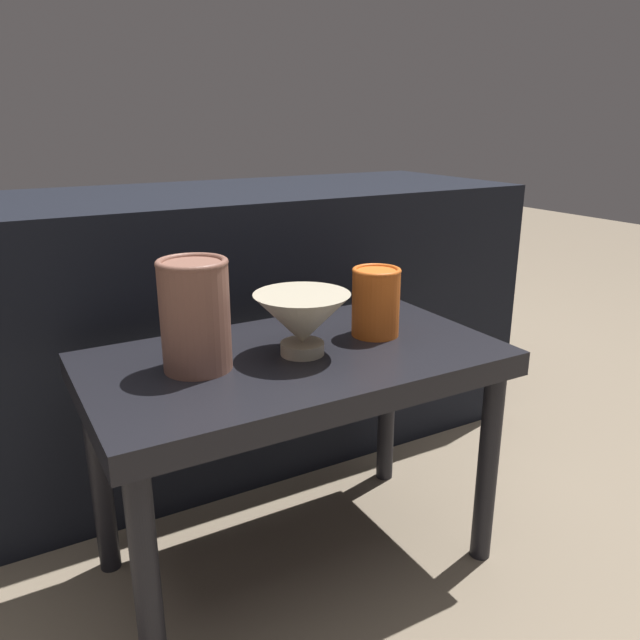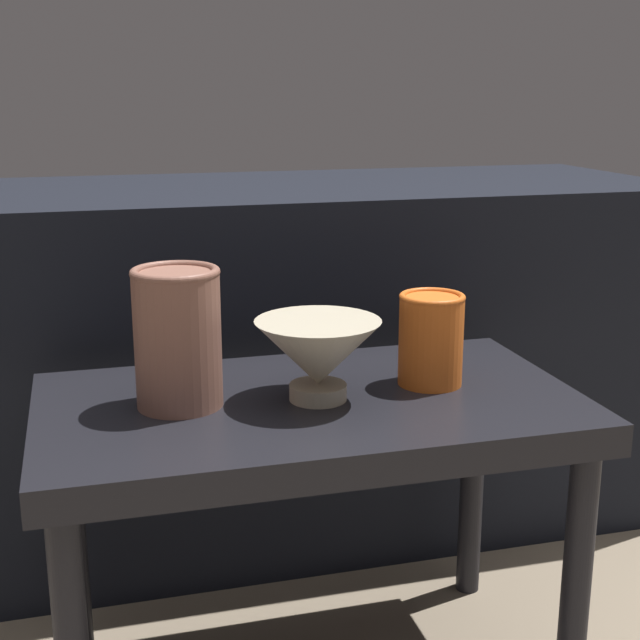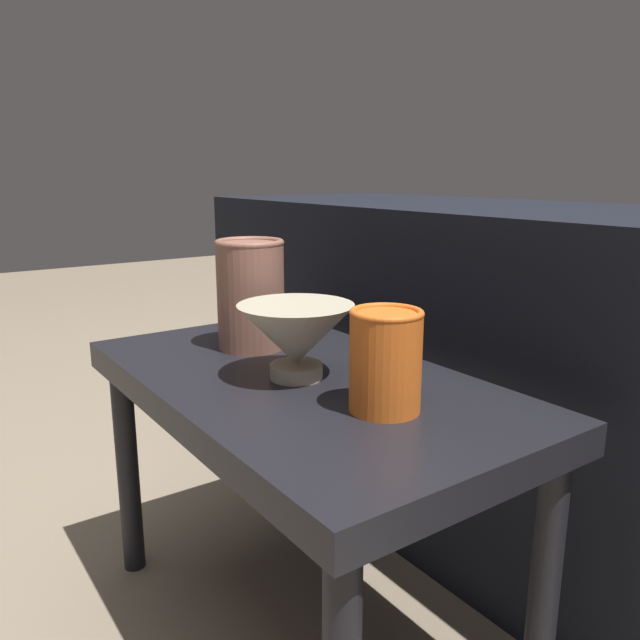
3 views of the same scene
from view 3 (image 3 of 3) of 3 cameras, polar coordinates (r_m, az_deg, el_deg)
The scene contains 6 objects.
ground_plane at distance 1.05m, azimuth -1.72°, elevation -26.45°, with size 8.00×8.00×0.00m, color #7F705B.
table at distance 0.87m, azimuth -1.88°, elevation -8.31°, with size 0.67×0.37×0.40m.
couch_backdrop at distance 1.21m, azimuth 18.29°, elevation -4.88°, with size 1.52×0.50×0.61m.
bowl at distance 0.82m, azimuth -2.21°, elevation -1.49°, with size 0.15×0.15×0.10m.
vase_textured_left at distance 0.97m, azimuth -6.36°, elevation 2.49°, with size 0.11×0.11×0.17m.
vase_colorful_right at distance 0.71m, azimuth 6.01°, elevation -3.57°, with size 0.08×0.08×0.12m.
Camera 3 is at (0.68, -0.44, 0.67)m, focal length 35.00 mm.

